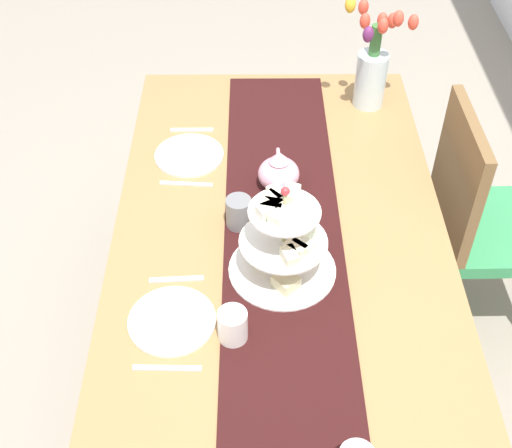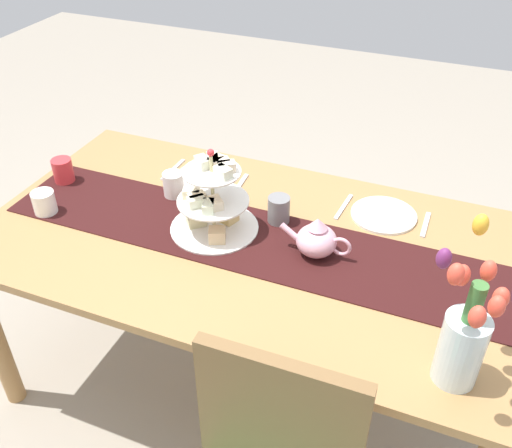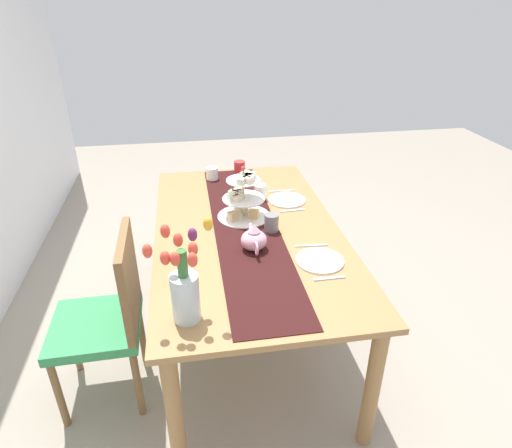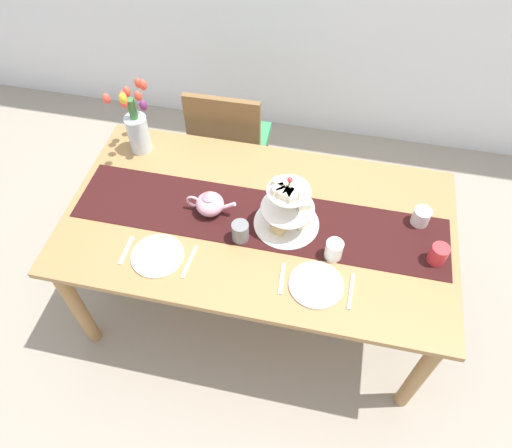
% 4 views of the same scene
% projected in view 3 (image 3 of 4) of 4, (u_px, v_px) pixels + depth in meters
% --- Properties ---
extents(ground_plane, '(8.00, 8.00, 0.00)m').
position_uv_depth(ground_plane, '(248.00, 330.00, 2.71)').
color(ground_plane, gray).
extents(dining_table, '(1.80, 0.99, 0.73)m').
position_uv_depth(dining_table, '(247.00, 242.00, 2.41)').
color(dining_table, '#A37747').
rests_on(dining_table, ground_plane).
extents(chair_left, '(0.43, 0.43, 0.91)m').
position_uv_depth(chair_left, '(109.00, 313.00, 2.08)').
color(chair_left, brown).
rests_on(chair_left, ground_plane).
extents(table_runner, '(1.73, 0.35, 0.00)m').
position_uv_depth(table_runner, '(246.00, 228.00, 2.36)').
color(table_runner, black).
rests_on(table_runner, dining_table).
extents(tiered_cake_stand, '(0.30, 0.30, 0.30)m').
position_uv_depth(tiered_cake_stand, '(243.00, 199.00, 2.42)').
color(tiered_cake_stand, beige).
rests_on(tiered_cake_stand, table_runner).
extents(teapot, '(0.24, 0.13, 0.14)m').
position_uv_depth(teapot, '(254.00, 239.00, 2.14)').
color(teapot, '#E5A8BC').
rests_on(teapot, table_runner).
extents(tulip_vase, '(0.22, 0.26, 0.43)m').
position_uv_depth(tulip_vase, '(184.00, 286.00, 1.64)').
color(tulip_vase, silver).
rests_on(tulip_vase, dining_table).
extents(cream_jug, '(0.08, 0.08, 0.08)m').
position_uv_depth(cream_jug, '(212.00, 174.00, 2.95)').
color(cream_jug, white).
rests_on(cream_jug, dining_table).
extents(dinner_plate_left, '(0.23, 0.23, 0.01)m').
position_uv_depth(dinner_plate_left, '(320.00, 260.00, 2.07)').
color(dinner_plate_left, white).
rests_on(dinner_plate_left, dining_table).
extents(fork_left, '(0.02, 0.15, 0.01)m').
position_uv_depth(fork_left, '(329.00, 278.00, 1.94)').
color(fork_left, silver).
rests_on(fork_left, dining_table).
extents(knife_left, '(0.03, 0.17, 0.01)m').
position_uv_depth(knife_left, '(311.00, 245.00, 2.19)').
color(knife_left, silver).
rests_on(knife_left, dining_table).
extents(dinner_plate_right, '(0.23, 0.23, 0.01)m').
position_uv_depth(dinner_plate_right, '(287.00, 200.00, 2.67)').
color(dinner_plate_right, white).
rests_on(dinner_plate_right, dining_table).
extents(fork_right, '(0.02, 0.15, 0.01)m').
position_uv_depth(fork_right, '(292.00, 210.00, 2.54)').
color(fork_right, silver).
rests_on(fork_right, dining_table).
extents(knife_right, '(0.02, 0.17, 0.01)m').
position_uv_depth(knife_right, '(282.00, 191.00, 2.80)').
color(knife_right, silver).
rests_on(knife_right, dining_table).
extents(mug_grey, '(0.08, 0.08, 0.09)m').
position_uv_depth(mug_grey, '(271.00, 223.00, 2.31)').
color(mug_grey, slate).
rests_on(mug_grey, table_runner).
extents(mug_white_text, '(0.08, 0.08, 0.09)m').
position_uv_depth(mug_white_text, '(260.00, 192.00, 2.67)').
color(mug_white_text, white).
rests_on(mug_white_text, dining_table).
extents(mug_orange, '(0.08, 0.08, 0.09)m').
position_uv_depth(mug_orange, '(240.00, 168.00, 3.04)').
color(mug_orange, red).
rests_on(mug_orange, dining_table).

